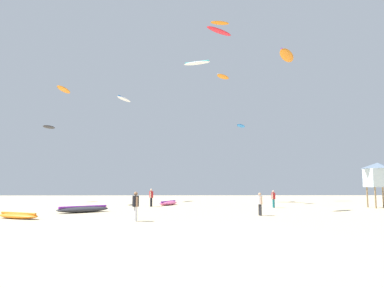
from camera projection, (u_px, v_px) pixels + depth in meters
The scene contains 18 objects.
ground_plane at pixel (201, 236), 15.29m from camera, with size 120.00×120.00×0.00m, color #C6B28C.
person_foreground at pixel (136, 204), 21.56m from camera, with size 0.38×0.51×1.70m.
person_midground at pixel (273, 198), 34.44m from camera, with size 0.36×0.44×1.59m.
person_left at pixel (151, 196), 36.12m from camera, with size 0.39×0.56×1.73m.
person_right at pixel (260, 202), 25.51m from camera, with size 0.35×0.50×1.56m.
kite_grounded_near at pixel (18, 216), 23.07m from camera, with size 3.37×2.36×0.42m.
kite_grounded_mid at pixel (168, 203), 38.78m from camera, with size 2.39×3.93×0.47m.
kite_grounded_far at pixel (83, 209), 28.35m from camera, with size 3.96×3.77×0.54m.
lifeguard_tower at pixel (378, 174), 34.27m from camera, with size 2.30×2.30×4.15m.
kite_aloft_1 at pixel (241, 126), 47.68m from camera, with size 1.77×2.52×0.37m.
kite_aloft_2 at pixel (197, 63), 48.09m from camera, with size 3.69×2.28×0.45m.
kite_aloft_3 at pixel (223, 77), 44.11m from camera, with size 1.99×2.16×0.48m.
kite_aloft_4 at pixel (49, 127), 48.24m from camera, with size 1.38×2.29×0.48m.
kite_aloft_5 at pixel (287, 55), 42.84m from camera, with size 3.31×4.31×1.10m.
kite_aloft_6 at pixel (219, 31), 32.77m from camera, with size 2.79×2.58×0.42m.
kite_aloft_7 at pixel (220, 23), 52.69m from camera, with size 2.77×1.25×0.47m.
kite_aloft_8 at pixel (124, 99), 49.82m from camera, with size 1.97×3.44×0.45m.
kite_aloft_9 at pixel (64, 90), 41.50m from camera, with size 1.04×3.34×0.37m.
Camera 1 is at (-0.65, -15.60, 2.08)m, focal length 34.74 mm.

